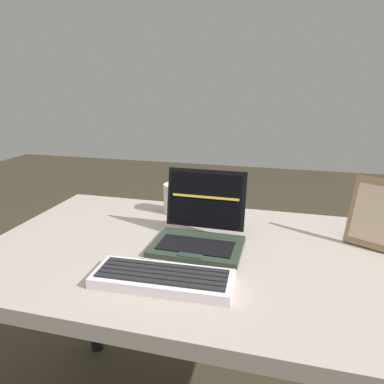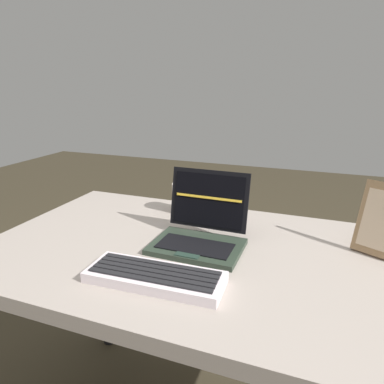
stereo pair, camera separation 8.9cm
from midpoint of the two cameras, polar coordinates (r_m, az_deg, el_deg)
name	(u,v)px [view 1 (the left image)]	position (r m, az deg, el deg)	size (l,w,h in m)	color
desk	(225,278)	(0.96, 2.89, -14.22)	(1.33, 0.70, 0.70)	gray
laptop_front	(200,231)	(0.95, -1.39, -6.52)	(0.24, 0.21, 0.19)	#273227
external_keyboard	(163,278)	(0.79, -8.19, -14.12)	(0.32, 0.12, 0.03)	silver
photo_frame	(373,213)	(1.02, 25.70, -3.25)	(0.13, 0.11, 0.19)	#95734E
coffee_mug	(175,198)	(1.18, -5.04, -1.08)	(0.11, 0.07, 0.10)	beige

